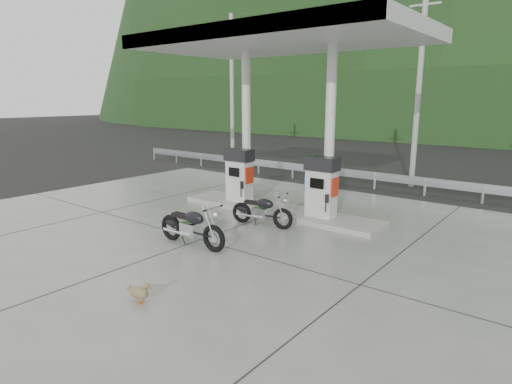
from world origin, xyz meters
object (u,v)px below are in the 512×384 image
Objects in this scene: gas_pump_left at (239,175)px; duck at (139,293)px; gas_pump_right at (321,187)px; motorcycle_left at (191,227)px; motorcycle_right at (262,211)px.

duck is at bearing -64.07° from gas_pump_left.
gas_pump_left is 1.00× the size of gas_pump_right.
gas_pump_left and gas_pump_right have the same top height.
gas_pump_left reaches higher than motorcycle_left.
duck is at bearing -85.79° from motorcycle_right.
gas_pump_left is at bearing 180.00° from gas_pump_right.
gas_pump_right is 6.73m from duck.
motorcycle_right is at bearing -35.24° from gas_pump_left.
motorcycle_left is 3.15m from duck.
motorcycle_left is at bearing -66.07° from gas_pump_left.
duck is (1.15, -5.19, -0.25)m from motorcycle_right.
gas_pump_left is at bearing 107.57° from duck.
gas_pump_right is 4.22m from motorcycle_left.
gas_pump_right is 3.52× the size of duck.
motorcycle_right is (-1.10, -1.48, -0.61)m from gas_pump_right.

